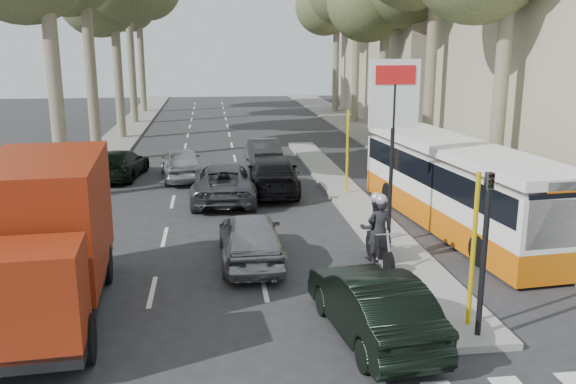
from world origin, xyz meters
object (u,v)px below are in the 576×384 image
red_truck (42,237)px  motorcycle (378,231)px  city_bus (458,184)px  dark_hatchback (372,304)px  silver_hatchback (251,237)px

red_truck → motorcycle: bearing=11.3°
red_truck → motorcycle: red_truck is taller
city_bus → motorcycle: size_ratio=4.50×
dark_hatchback → city_bus: (4.84, 7.31, 0.78)m
dark_hatchback → red_truck: red_truck is taller
dark_hatchback → motorcycle: (1.28, 4.26, 0.22)m
silver_hatchback → city_bus: (7.05, 2.49, 0.77)m
dark_hatchback → motorcycle: motorcycle is taller
dark_hatchback → red_truck: 7.39m
red_truck → motorcycle: (8.31, 2.31, -0.91)m
silver_hatchback → dark_hatchback: size_ratio=0.98×
dark_hatchback → red_truck: (-7.04, 1.95, 1.14)m
silver_hatchback → red_truck: red_truck is taller
motorcycle → red_truck: bearing=-165.4°
red_truck → city_bus: bearing=20.1°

